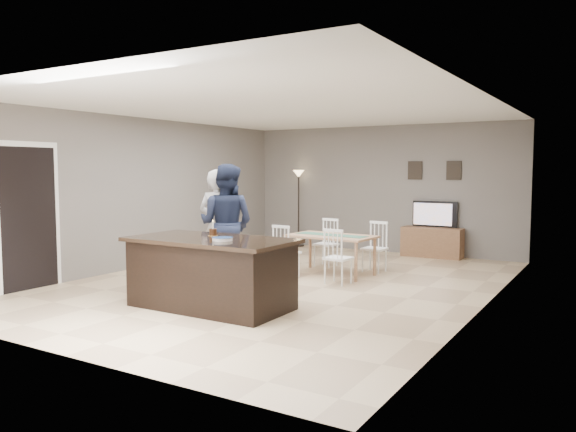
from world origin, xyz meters
The scene contains 14 objects.
floor centered at (0.00, 0.00, 0.00)m, with size 8.00×8.00×0.00m, color #CEAF84.
room_shell centered at (0.00, 0.00, 1.68)m, with size 8.00×8.00×8.00m.
kitchen_island centered at (0.00, -1.80, 0.45)m, with size 2.15×1.10×0.90m.
tv_console centered at (1.20, 3.77, 0.30)m, with size 1.20×0.40×0.60m, color brown.
television centered at (1.20, 3.84, 0.86)m, with size 0.91×0.12×0.53m, color black.
tv_screen_glow centered at (1.20, 3.76, 0.87)m, with size 0.78×0.78×0.00m, color orange.
picture_frames centered at (1.15, 3.98, 1.75)m, with size 1.10×0.02×0.38m.
doorway centered at (-2.99, -2.30, 1.26)m, with size 0.00×2.10×2.65m.
woman centered at (-0.95, -0.45, 0.89)m, with size 0.65×0.42×1.77m, color #B7B6BB.
man centered at (-0.76, -0.47, 0.93)m, with size 0.90×0.70×1.85m, color #171D33.
birthday_cake centered at (-0.14, -1.58, 0.95)m, with size 0.13×0.13×0.21m.
plate_stack centered at (0.28, -1.92, 0.92)m, with size 0.26×0.26×0.04m.
dining_table centered at (0.30, 1.04, 0.55)m, with size 1.48×1.70×0.87m.
floor_lamp centered at (-1.93, 3.79, 1.36)m, with size 0.26×0.26×1.75m.
Camera 1 is at (4.50, -7.37, 1.78)m, focal length 35.00 mm.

